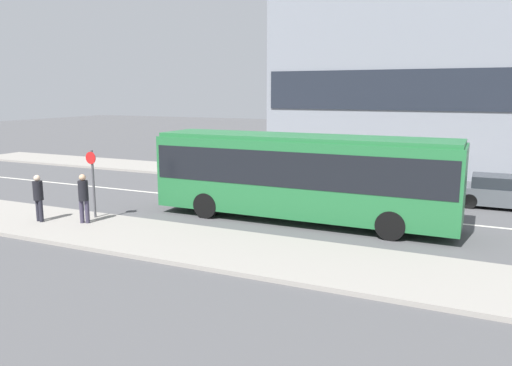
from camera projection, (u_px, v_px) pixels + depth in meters
The scene contains 10 objects.
ground_plane at pixel (223, 200), 21.88m from camera, with size 120.00×120.00×0.00m, color #4F4F51.
sidewalk_near at pixel (132, 235), 16.29m from camera, with size 44.00×3.50×0.13m.
sidewalk_far at pixel (277, 177), 27.45m from camera, with size 44.00×3.50×0.13m.
lane_centerline at pixel (223, 200), 21.88m from camera, with size 41.80×0.16×0.01m.
apartment_block_left_tower at pixel (405, 20), 28.29m from camera, with size 15.34×4.09×17.32m.
city_bus at pixel (302, 172), 18.02m from camera, with size 10.99×2.47×3.14m.
parked_car_0 at pixel (505, 193), 20.31m from camera, with size 4.24×1.69×1.30m.
pedestrian_near_stop at pixel (38, 195), 17.58m from camera, with size 0.34×0.34×1.67m.
pedestrian_down_pavement at pixel (83, 195), 17.36m from camera, with size 0.34×0.34×1.74m.
bus_stop_sign at pixel (93, 178), 18.05m from camera, with size 0.44×0.12×2.48m.
Camera 1 is at (10.25, -18.83, 4.69)m, focal length 35.00 mm.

